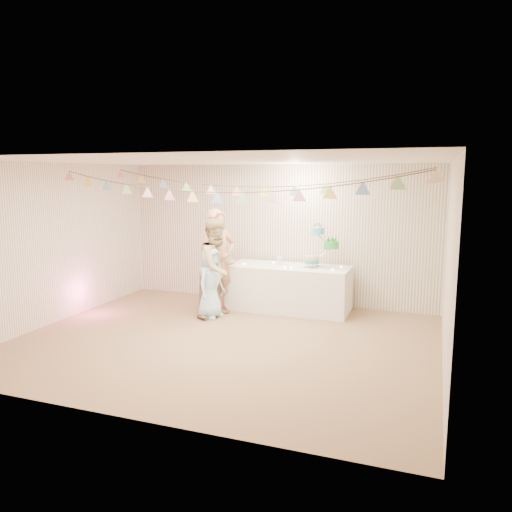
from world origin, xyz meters
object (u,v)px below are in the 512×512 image
(table, at_px, (289,288))
(person_adult_a, at_px, (218,261))
(cake_stand, at_px, (320,250))
(person_child, at_px, (211,283))
(person_adult_b, at_px, (217,268))

(table, bearing_deg, person_adult_a, -155.43)
(cake_stand, height_order, person_child, cake_stand)
(table, xyz_separation_m, cake_stand, (0.55, 0.05, 0.71))
(person_child, bearing_deg, cake_stand, -48.55)
(table, distance_m, person_child, 1.45)
(person_adult_a, xyz_separation_m, person_child, (0.03, -0.39, -0.31))
(cake_stand, xyz_separation_m, person_adult_a, (-1.69, -0.57, -0.20))
(table, height_order, person_adult_a, person_adult_a)
(person_adult_b, height_order, person_child, person_adult_b)
(table, distance_m, cake_stand, 0.90)
(cake_stand, bearing_deg, person_adult_a, -161.31)
(person_adult_b, bearing_deg, person_adult_a, 40.43)
(person_adult_a, xyz_separation_m, person_adult_b, (0.11, -0.27, -0.07))
(person_adult_b, bearing_deg, cake_stand, -42.97)
(person_adult_a, relative_size, person_child, 1.52)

